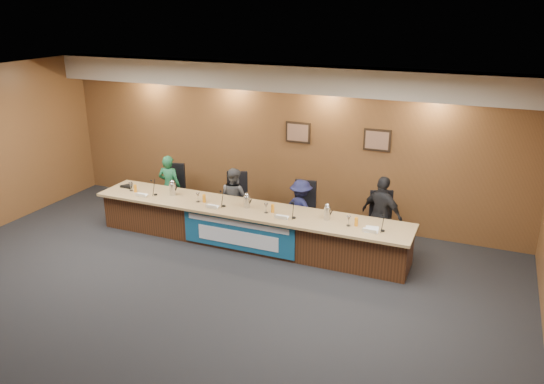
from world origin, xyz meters
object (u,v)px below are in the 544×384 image
Objects in this scene: panelist_a at (170,186)px; office_chair_b at (237,203)px; panelist_b at (234,198)px; panelist_c at (301,209)px; carafe_left at (173,189)px; office_chair_a at (173,193)px; dais_body at (248,227)px; office_chair_c at (303,213)px; panelist_d at (382,215)px; office_chair_d at (382,225)px; carafe_mid at (247,202)px; speakerphone at (128,186)px; carafe_right at (327,213)px; banner at (238,234)px.

office_chair_b is (1.53, 0.10, -0.18)m from panelist_a.
panelist_b is 1.05× the size of panelist_c.
carafe_left is (0.51, -0.64, 0.20)m from panelist_a.
office_chair_b is (1.53, 0.00, 0.00)m from office_chair_a.
panelist_c is (0.82, 0.65, 0.24)m from dais_body.
office_chair_b is 1.42m from office_chair_c.
panelist_d is at bearing 15.39° from dais_body.
office_chair_d is at bearing -5.63° from office_chair_c.
office_chair_c is (1.42, 0.00, 0.00)m from office_chair_b.
office_chair_a is 1.00× the size of office_chair_d.
dais_body is 27.37× the size of carafe_mid.
office_chair_a is at bearing 19.47° from panelist_c.
dais_body is 18.75× the size of speakerphone.
carafe_right is at bearing -0.34° from carafe_left.
office_chair_a is at bearing 16.30° from panelist_b.
carafe_mid is at bearing 89.06° from banner.
panelist_b is 2.58× the size of office_chair_b.
carafe_right is at bearing -177.07° from panelist_b.
office_chair_c is 2.01× the size of carafe_left.
office_chair_a is 0.97m from speakerphone.
office_chair_b is 1.50× the size of speakerphone.
panelist_a reaches higher than banner.
panelist_a is 5.57× the size of carafe_left.
banner is (0.00, -0.41, 0.03)m from dais_body.
banner is 1.43m from office_chair_c.
carafe_right reaches higher than office_chair_b.
office_chair_a is at bearing 159.93° from carafe_mid.
office_chair_d is (0.00, 0.10, -0.24)m from panelist_d.
panelist_a is 2.77× the size of office_chair_b.
panelist_d is at bearing -159.95° from panelist_b.
carafe_left is (0.51, -0.74, 0.39)m from office_chair_a.
office_chair_a is (-2.13, 1.17, 0.10)m from banner.
panelist_d is 0.26m from office_chair_d.
carafe_mid is 0.69× the size of speakerphone.
office_chair_a and office_chair_b have the same top height.
carafe_left reaches higher than office_chair_c.
panelist_d reaches higher than office_chair_d.
panelist_c is 3.60m from speakerphone.
banner is 1.53× the size of panelist_d.
panelist_a is at bearing 128.65° from carafe_left.
panelist_d reaches higher than panelist_a.
office_chair_a is at bearing 156.76° from office_chair_d.
office_chair_b is at bearing 117.30° from banner.
speakerphone is at bearing 31.28° from panelist_c.
panelist_b is 2.97m from panelist_d.
speakerphone is (-5.08, -0.62, 0.06)m from panelist_d.
carafe_left is (-2.43, -0.64, 0.28)m from panelist_c.
carafe_left is (-3.98, -0.74, 0.39)m from office_chair_d.
panelist_c reaches higher than speakerphone.
panelist_b is at bearing 173.70° from panelist_a.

